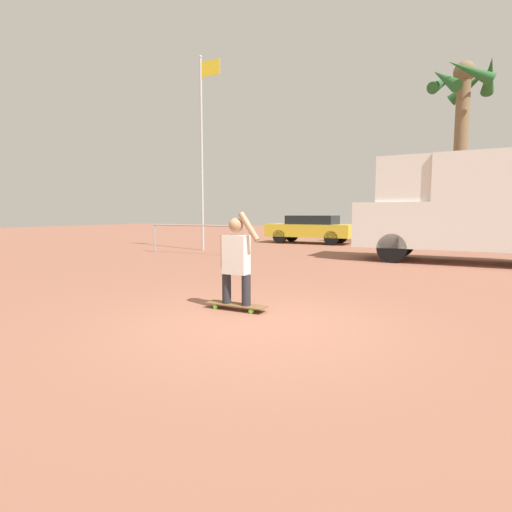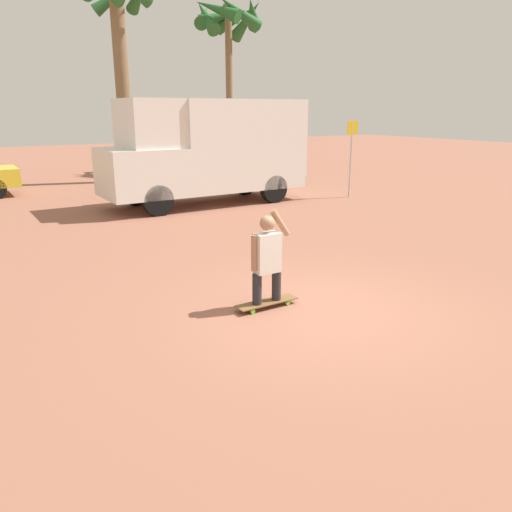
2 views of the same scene
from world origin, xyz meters
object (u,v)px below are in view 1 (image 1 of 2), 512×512
Objects in this scene: person_skateboarder at (236,257)px; parked_car_yellow at (311,228)px; camper_van at (474,205)px; palm_tree_center_background at (462,113)px; flagpole at (203,143)px; skateboard at (236,305)px.

parked_car_yellow is (-3.71, 13.66, -0.07)m from person_skateboarder.
palm_tree_center_background is (-0.57, 6.35, 4.08)m from camper_van.
camper_van is 1.49× the size of parked_car_yellow.
palm_tree_center_background is at bearing 79.41° from person_skateboarder.
person_skateboarder is 0.19× the size of flagpole.
skateboard is 14.17m from parked_car_yellow.
palm_tree_center_background reaches higher than camper_van.
skateboard is 9.06m from camper_van.
camper_van is 9.86m from flagpole.
skateboard is at bearing -52.33° from flagpole.
person_skateboarder is 0.33× the size of parked_car_yellow.
flagpole is at bearing -114.34° from parked_car_yellow.
camper_van is (3.30, 8.28, 0.92)m from person_skateboarder.
skateboard is 0.70× the size of person_skateboarder.
skateboard is at bearing -74.81° from parked_car_yellow.
flagpole reaches higher than person_skateboarder.
palm_tree_center_background is 1.05× the size of flagpole.
camper_van reaches higher than person_skateboarder.
flagpole is (-9.53, -0.20, 2.52)m from camper_van.
parked_car_yellow is at bearing 142.49° from camper_van.
flagpole reaches higher than parked_car_yellow.
camper_van is 0.80× the size of palm_tree_center_background.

